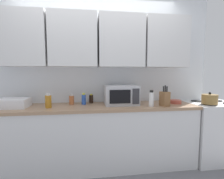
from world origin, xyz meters
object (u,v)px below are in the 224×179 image
at_px(bottle_white_jar, 151,99).
at_px(stove_range, 211,131).
at_px(bottle_blue_cleaner, 84,99).
at_px(bottle_amber_vinegar, 48,101).
at_px(bottle_soy_dark, 91,99).
at_px(kettle, 210,99).
at_px(microwave, 121,95).
at_px(knife_block, 165,99).
at_px(bottle_spice_jar, 72,100).
at_px(bowl_ceramic_small, 176,102).
at_px(dish_rack, 13,103).

bearing_deg(bottle_white_jar, stove_range, 8.25).
distance_m(bottle_blue_cleaner, bottle_amber_vinegar, 0.49).
bearing_deg(bottle_soy_dark, kettle, -12.57).
relative_size(stove_range, bottle_amber_vinegar, 4.78).
bearing_deg(bottle_soy_dark, microwave, -23.51).
relative_size(knife_block, bottle_soy_dark, 2.09).
distance_m(kettle, bottle_spice_jar, 2.02).
xyz_separation_m(bottle_soy_dark, bowl_ceramic_small, (1.27, -0.23, -0.04)).
distance_m(bottle_amber_vinegar, bowl_ceramic_small, 1.84).
bearing_deg(microwave, knife_block, -19.09).
bearing_deg(bottle_spice_jar, dish_rack, -168.53).
distance_m(dish_rack, bottle_spice_jar, 0.76).
height_order(kettle, bottle_white_jar, bottle_white_jar).
xyz_separation_m(kettle, bowl_ceramic_small, (-0.44, 0.16, -0.05)).
bearing_deg(bottle_blue_cleaner, knife_block, -13.65).
bearing_deg(bottle_spice_jar, bottle_blue_cleaner, -14.48).
distance_m(stove_range, bowl_ceramic_small, 0.77).
distance_m(bottle_soy_dark, bottle_spice_jar, 0.30).
relative_size(microwave, bottle_white_jar, 2.14).
xyz_separation_m(microwave, knife_block, (0.58, -0.20, -0.04)).
xyz_separation_m(dish_rack, bottle_amber_vinegar, (0.47, -0.08, 0.03)).
relative_size(kettle, bottle_soy_dark, 1.57).
height_order(microwave, bottle_white_jar, microwave).
bearing_deg(bottle_amber_vinegar, bowl_ceramic_small, 2.39).
bearing_deg(bowl_ceramic_small, microwave, 177.43).
distance_m(bottle_spice_jar, bowl_ceramic_small, 1.57).
height_order(kettle, dish_rack, kettle).
relative_size(stove_range, kettle, 4.21).
height_order(bottle_white_jar, bottle_amber_vinegar, bottle_white_jar).
bearing_deg(bottle_amber_vinegar, stove_range, 1.44).
bearing_deg(kettle, bowl_ceramic_small, 160.60).
relative_size(microwave, bowl_ceramic_small, 2.89).
relative_size(bottle_white_jar, bottle_blue_cleaner, 1.34).
relative_size(bottle_soy_dark, bottle_amber_vinegar, 0.72).
bearing_deg(stove_range, bottle_white_jar, -171.75).
bearing_deg(bottle_white_jar, bottle_blue_cleaner, 163.27).
xyz_separation_m(kettle, dish_rack, (-2.74, 0.16, -0.02)).
bearing_deg(bottle_soy_dark, stove_range, -7.31).
distance_m(dish_rack, knife_block, 2.06).
distance_m(bottle_blue_cleaner, bottle_soy_dark, 0.16).
height_order(dish_rack, bottle_soy_dark, bottle_soy_dark).
xyz_separation_m(dish_rack, knife_block, (2.05, -0.17, 0.04)).
xyz_separation_m(knife_block, bottle_amber_vinegar, (-1.58, 0.09, -0.02)).
distance_m(knife_block, bowl_ceramic_small, 0.31).
distance_m(knife_block, bottle_white_jar, 0.20).
xyz_separation_m(stove_range, bottle_soy_dark, (-1.88, 0.24, 0.51)).
distance_m(microwave, dish_rack, 1.47).
bearing_deg(bottle_soy_dark, bottle_blue_cleaner, -133.39).
relative_size(bottle_soy_dark, bowl_ceramic_small, 0.83).
bearing_deg(bottle_white_jar, microwave, 151.72).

